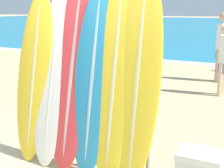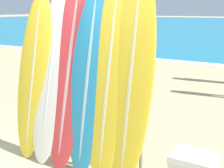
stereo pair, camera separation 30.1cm
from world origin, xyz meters
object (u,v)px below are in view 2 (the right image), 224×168
surfboard_rack (78,130)px  surfboard_slot_1 (51,76)px  surfboard_slot_3 (89,80)px  surfboard_slot_5 (131,81)px  surfboard_slot_0 (34,75)px  surfboard_slot_4 (109,81)px  surfboard_slot_2 (69,74)px

surfboard_rack → surfboard_slot_1: 0.75m
surfboard_slot_3 → surfboard_slot_5: bearing=0.6°
surfboard_slot_0 → surfboard_slot_5: size_ratio=0.93×
surfboard_slot_4 → surfboard_slot_5: (0.28, 0.00, 0.03)m
surfboard_slot_4 → surfboard_slot_5: size_ratio=0.97×
surfboard_slot_3 → surfboard_slot_4: bearing=0.5°
surfboard_slot_0 → surfboard_slot_5: surfboard_slot_5 is taller
surfboard_slot_1 → surfboard_slot_5: surfboard_slot_5 is taller
surfboard_slot_3 → surfboard_slot_5: size_ratio=0.96×
surfboard_rack → surfboard_slot_5: surfboard_slot_5 is taller
surfboard_slot_4 → surfboard_slot_1: bearing=179.5°
surfboard_slot_0 → surfboard_slot_2: surfboard_slot_2 is taller
surfboard_slot_1 → surfboard_slot_3: (0.58, -0.01, 0.02)m
surfboard_rack → surfboard_slot_1: surfboard_slot_1 is taller
surfboard_slot_2 → surfboard_slot_3: surfboard_slot_2 is taller
surfboard_slot_0 → surfboard_slot_4: size_ratio=0.95×
surfboard_slot_3 → surfboard_slot_1: bearing=179.0°
surfboard_slot_0 → surfboard_slot_1: 0.28m
surfboard_slot_0 → surfboard_slot_2: size_ratio=0.94×
surfboard_rack → surfboard_slot_1: size_ratio=0.80×
surfboard_slot_1 → surfboard_slot_2: bearing=2.7°
surfboard_slot_1 → surfboard_slot_4: size_ratio=0.96×
surfboard_rack → surfboard_slot_0: (-0.71, 0.02, 0.61)m
surfboard_slot_1 → surfboard_slot_4: surfboard_slot_4 is taller
surfboard_slot_1 → surfboard_slot_5: (1.13, -0.00, 0.07)m
surfboard_slot_4 → surfboard_slot_0: bearing=-179.8°
surfboard_rack → surfboard_slot_4: (0.43, 0.02, 0.66)m
surfboard_slot_0 → surfboard_slot_3: bearing=0.1°
surfboard_rack → surfboard_slot_2: 0.70m
surfboard_slot_1 → surfboard_slot_3: surfboard_slot_3 is taller
surfboard_slot_5 → surfboard_slot_1: bearing=179.7°
surfboard_rack → surfboard_slot_0: surfboard_slot_0 is taller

